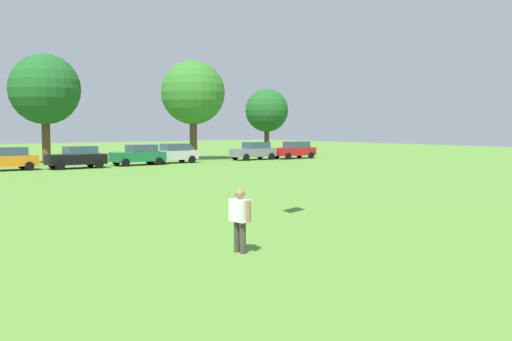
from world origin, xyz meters
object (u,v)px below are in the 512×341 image
(parked_car_green_5, at_px, (139,155))
(tree_center_right, at_px, (45,90))
(tree_far_right, at_px, (267,111))
(parked_car_red_8, at_px, (295,150))
(tree_right, at_px, (193,93))
(parked_car_orange_3, at_px, (6,159))
(parked_car_gray_7, at_px, (254,151))
(parked_car_black_4, at_px, (77,157))
(adult_bystander, at_px, (240,215))
(parked_car_silver_6, at_px, (173,153))

(parked_car_green_5, height_order, tree_center_right, tree_center_right)
(tree_center_right, height_order, tree_far_right, tree_center_right)
(tree_center_right, bearing_deg, parked_car_red_8, -16.79)
(parked_car_green_5, relative_size, tree_right, 0.46)
(parked_car_red_8, bearing_deg, tree_far_right, -98.52)
(parked_car_orange_3, xyz_separation_m, tree_right, (17.62, 3.62, 5.44))
(parked_car_green_5, height_order, parked_car_gray_7, same)
(parked_car_black_4, height_order, parked_car_red_8, same)
(parked_car_orange_3, distance_m, tree_right, 18.79)
(parked_car_black_4, distance_m, parked_car_red_8, 21.93)
(adult_bystander, relative_size, tree_right, 0.18)
(parked_car_silver_6, bearing_deg, adult_bystander, 64.40)
(tree_center_right, xyz_separation_m, tree_right, (12.84, -2.75, 0.02))
(tree_center_right, bearing_deg, parked_car_black_4, -89.21)
(parked_car_silver_6, xyz_separation_m, tree_far_right, (13.93, 4.90, 3.97))
(parked_car_gray_7, distance_m, tree_far_right, 8.36)
(parked_car_orange_3, distance_m, parked_car_gray_7, 22.30)
(parked_car_green_5, distance_m, tree_far_right, 18.72)
(adult_bystander, xyz_separation_m, parked_car_red_8, (28.81, 32.08, -0.12))
(parked_car_orange_3, bearing_deg, tree_center_right, -126.84)
(parked_car_orange_3, relative_size, parked_car_gray_7, 1.00)
(parked_car_gray_7, height_order, tree_right, tree_right)
(parked_car_orange_3, xyz_separation_m, parked_car_gray_7, (22.29, 0.32, 0.00))
(adult_bystander, bearing_deg, parked_car_orange_3, 171.14)
(parked_car_orange_3, height_order, tree_far_right, tree_far_right)
(adult_bystander, relative_size, tree_far_right, 0.23)
(adult_bystander, relative_size, parked_car_black_4, 0.38)
(tree_right, bearing_deg, parked_car_red_8, -22.94)
(parked_car_green_5, height_order, tree_far_right, tree_far_right)
(adult_bystander, xyz_separation_m, parked_car_silver_6, (15.72, 32.81, -0.12))
(parked_car_gray_7, relative_size, tree_far_right, 0.60)
(parked_car_green_5, height_order, parked_car_red_8, same)
(parked_car_gray_7, relative_size, parked_car_red_8, 1.00)
(tree_right, bearing_deg, parked_car_green_5, -152.61)
(parked_car_orange_3, height_order, tree_center_right, tree_center_right)
(parked_car_red_8, height_order, tree_center_right, tree_center_right)
(adult_bystander, height_order, tree_right, tree_right)
(adult_bystander, distance_m, parked_car_red_8, 43.12)
(parked_car_gray_7, bearing_deg, parked_car_red_8, 172.56)
(parked_car_orange_3, relative_size, tree_center_right, 0.46)
(parked_car_red_8, bearing_deg, parked_car_orange_3, -0.57)
(adult_bystander, relative_size, parked_car_orange_3, 0.38)
(parked_car_green_5, distance_m, parked_car_silver_6, 3.55)
(parked_car_black_4, relative_size, parked_car_gray_7, 1.00)
(parked_car_red_8, bearing_deg, tree_center_right, -16.79)
(parked_car_green_5, height_order, parked_car_silver_6, same)
(parked_car_orange_3, xyz_separation_m, tree_far_right, (27.65, 5.36, 3.97))
(adult_bystander, bearing_deg, parked_car_black_4, 162.36)
(parked_car_gray_7, xyz_separation_m, tree_right, (-4.68, 3.30, 5.44))
(parked_car_black_4, bearing_deg, parked_car_red_8, -178.49)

